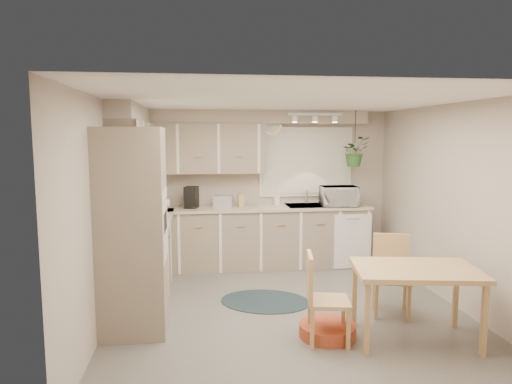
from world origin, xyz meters
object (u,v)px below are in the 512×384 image
Objects in this scene: braided_rug at (265,301)px; microwave at (339,194)px; chair_back at (392,276)px; dining_table at (414,304)px; chair_left at (329,299)px; pet_bed at (327,330)px.

microwave is at bearing 46.37° from braided_rug.
chair_back is 0.82× the size of braided_rug.
chair_back is at bearing -88.88° from microwave.
dining_table is at bearing -89.98° from microwave.
dining_table is 1.33× the size of chair_left.
chair_left is 1.55× the size of pet_bed.
pet_bed is 2.82m from microwave.
dining_table is 0.66m from chair_back.
chair_left is 2.82m from microwave.
microwave is (0.05, 2.65, 0.76)m from dining_table.
microwave reaches higher than chair_back.
braided_rug is at bearing 114.68° from pet_bed.
chair_back is 1.54m from braided_rug.
pet_bed is (0.03, 0.12, -0.38)m from chair_left.
chair_back reaches higher than chair_left.
dining_table is 1.83m from braided_rug.
dining_table is at bearing -12.68° from pet_bed.
chair_left is 0.81× the size of braided_rug.
dining_table is 1.07× the size of braided_rug.
braided_rug is 1.99× the size of microwave.
microwave reaches higher than dining_table.
dining_table is 2.13× the size of microwave.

